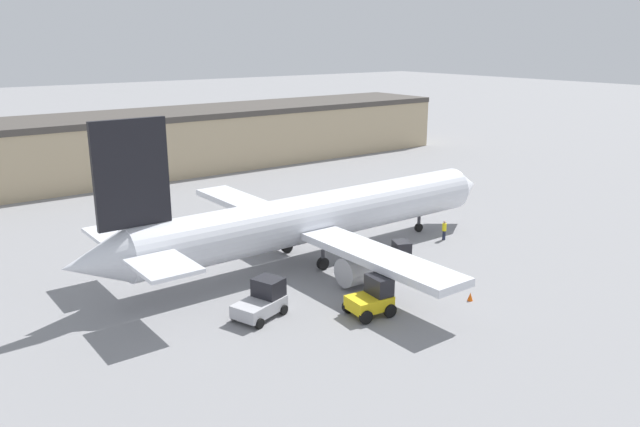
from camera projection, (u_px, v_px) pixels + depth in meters
name	position (u px, v px, depth m)	size (l,w,h in m)	color
ground_plane	(320.00, 257.00, 47.72)	(400.00, 400.00, 0.00)	gray
terminal_building	(182.00, 140.00, 78.81)	(75.99, 12.04, 7.44)	tan
airplane	(310.00, 218.00, 46.28)	(36.50, 29.48, 11.59)	silver
ground_crew_worker	(444.00, 230.00, 51.47)	(0.36, 0.36, 1.63)	#1E2338
baggage_tug	(372.00, 298.00, 37.51)	(2.77, 2.33, 2.35)	yellow
belt_loader_truck	(395.00, 257.00, 44.69)	(3.00, 2.61, 2.13)	#B2B2B7
pushback_tug	(262.00, 300.00, 37.32)	(3.66, 2.96, 2.20)	#B2B2B7
safety_cone_near	(470.00, 297.00, 39.65)	(0.36, 0.36, 0.55)	#EF590F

